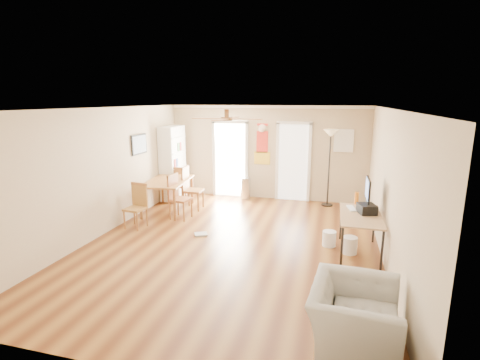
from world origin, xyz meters
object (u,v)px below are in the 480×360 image
(dining_chair_right_a, at_px, (193,188))
(torchiere_lamp, at_px, (329,168))
(printer, at_px, (367,209))
(armchair, at_px, (354,317))
(bookshelf, at_px, (173,163))
(dining_table, at_px, (168,196))
(wastebasket_a, at_px, (329,239))
(wastebasket_b, at_px, (350,245))
(dining_chair_near, at_px, (135,206))
(computer_desk, at_px, (359,235))
(dining_chair_far, at_px, (177,184))
(trash_can, at_px, (245,188))
(dining_chair_right_b, at_px, (181,197))

(dining_chair_right_a, height_order, torchiere_lamp, torchiere_lamp)
(printer, xyz_separation_m, armchair, (-0.30, -2.72, -0.48))
(bookshelf, relative_size, armchair, 1.86)
(dining_table, distance_m, wastebasket_a, 4.18)
(wastebasket_a, bearing_deg, wastebasket_b, -34.42)
(dining_chair_right_a, bearing_deg, armchair, -142.00)
(dining_chair_near, relative_size, wastebasket_a, 3.28)
(dining_chair_near, distance_m, computer_desk, 4.65)
(dining_chair_right_a, distance_m, wastebasket_a, 3.80)
(computer_desk, bearing_deg, printer, 45.26)
(dining_chair_far, bearing_deg, trash_can, -167.46)
(dining_table, relative_size, wastebasket_b, 5.04)
(torchiere_lamp, bearing_deg, wastebasket_a, -87.76)
(bookshelf, relative_size, dining_table, 1.30)
(bookshelf, bearing_deg, dining_table, -51.34)
(bookshelf, xyz_separation_m, dining_chair_near, (0.23, -2.43, -0.54))
(armchair, bearing_deg, computer_desk, 0.97)
(wastebasket_b, bearing_deg, dining_chair_right_a, 154.19)
(bookshelf, relative_size, wastebasket_b, 6.54)
(dining_chair_right_b, height_order, torchiere_lamp, torchiere_lamp)
(dining_chair_right_b, xyz_separation_m, torchiere_lamp, (3.32, 1.97, 0.48))
(dining_chair_right_b, distance_m, wastebasket_a, 3.54)
(dining_chair_far, bearing_deg, dining_table, 92.16)
(wastebasket_b, bearing_deg, dining_table, 160.66)
(dining_chair_right_a, distance_m, computer_desk, 4.36)
(printer, height_order, wastebasket_b, printer)
(trash_can, height_order, torchiere_lamp, torchiere_lamp)
(dining_chair_near, distance_m, torchiere_lamp, 4.93)
(dining_table, bearing_deg, wastebasket_a, -17.74)
(dining_chair_far, distance_m, torchiere_lamp, 4.11)
(dining_chair_near, bearing_deg, dining_chair_right_a, 74.13)
(dining_table, bearing_deg, trash_can, 44.52)
(computer_desk, distance_m, wastebasket_a, 0.62)
(dining_chair_near, height_order, wastebasket_a, dining_chair_near)
(wastebasket_b, bearing_deg, trash_can, 131.38)
(trash_can, xyz_separation_m, printer, (2.99, -3.00, 0.53))
(torchiere_lamp, height_order, computer_desk, torchiere_lamp)
(dining_table, relative_size, wastebasket_a, 5.34)
(dining_chair_right_a, relative_size, torchiere_lamp, 0.54)
(dining_chair_right_b, height_order, computer_desk, dining_chair_right_b)
(dining_chair_far, relative_size, armchair, 0.88)
(dining_chair_right_a, xyz_separation_m, printer, (4.05, -1.73, 0.29))
(printer, bearing_deg, wastebasket_a, 149.75)
(armchair, bearing_deg, dining_chair_right_b, 50.99)
(dining_chair_right_b, height_order, dining_chair_far, dining_chair_right_b)
(trash_can, bearing_deg, dining_table, -135.48)
(wastebasket_a, height_order, wastebasket_b, wastebasket_b)
(dining_chair_right_a, distance_m, trash_can, 1.67)
(computer_desk, xyz_separation_m, wastebasket_a, (-0.52, 0.25, -0.23))
(dining_chair_right_b, bearing_deg, dining_table, 55.50)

